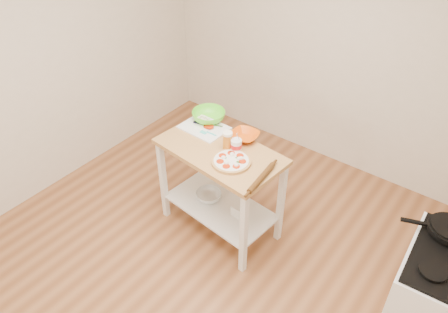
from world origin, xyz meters
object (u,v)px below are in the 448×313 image
green_bowl (209,116)px  rolling_pin (261,178)px  pizza (231,161)px  yogurt_tub (236,145)px  shelf_glass_bowl (209,196)px  prep_island (220,173)px  cutting_board (204,127)px  knife (204,124)px  orange_bowl (245,136)px  spatula (208,133)px  gas_stove (439,308)px  beer_pint (227,141)px  shelf_bin (239,210)px

green_bowl → rolling_pin: (0.84, -0.41, -0.03)m
pizza → rolling_pin: bearing=-6.4°
yogurt_tub → rolling_pin: (0.37, -0.18, -0.03)m
shelf_glass_bowl → rolling_pin: bearing=-11.5°
prep_island → rolling_pin: bearing=-13.6°
cutting_board → knife: 0.04m
orange_bowl → yogurt_tub: bearing=-76.4°
prep_island → rolling_pin: rolling_pin is taller
spatula → green_bowl: bearing=125.8°
pizza → knife: bearing=151.1°
pizza → gas_stove: bearing=0.5°
gas_stove → spatula: (-2.12, 0.18, 0.44)m
spatula → knife: (-0.12, 0.09, 0.00)m
gas_stove → pizza: size_ratio=3.49×
shelf_glass_bowl → knife: bearing=135.4°
spatula → shelf_glass_bowl: (0.07, -0.10, -0.62)m
gas_stove → beer_pint: gas_stove is taller
yogurt_tub → rolling_pin: size_ratio=0.52×
cutting_board → yogurt_tub: yogurt_tub is taller
spatula → shelf_bin: (0.42, -0.10, -0.60)m
pizza → yogurt_tub: size_ratio=1.62×
pizza → shelf_bin: pizza is taller
rolling_pin → shelf_bin: bearing=155.7°
orange_bowl → cutting_board: bearing=-168.4°
gas_stove → yogurt_tub: 1.85m
pizza → cutting_board: bearing=152.3°
cutting_board → rolling_pin: (0.79, -0.29, 0.01)m
orange_bowl → shelf_bin: (0.13, -0.24, -0.62)m
cutting_board → knife: (-0.03, 0.03, 0.01)m
shelf_glass_bowl → beer_pint: bearing=10.9°
pizza → knife: pizza is taller
prep_island → beer_pint: size_ratio=6.87×
spatula → orange_bowl: 0.32m
prep_island → green_bowl: size_ratio=3.72×
rolling_pin → shelf_glass_bowl: (-0.63, 0.13, -0.62)m
spatula → beer_pint: beer_pint is taller
pizza → spatula: 0.44m
gas_stove → spatula: gas_stove is taller
gas_stove → knife: gas_stove is taller
pizza → green_bowl: (-0.53, 0.37, 0.03)m
orange_bowl → green_bowl: size_ratio=0.78×
prep_island → orange_bowl: 0.39m
green_bowl → beer_pint: (0.40, -0.24, 0.04)m
yogurt_tub → cutting_board: bearing=165.9°
yogurt_tub → shelf_bin: size_ratio=1.86×
beer_pint → rolling_pin: 0.48m
prep_island → cutting_board: 0.44m
beer_pint → shelf_glass_bowl: beer_pint is taller
gas_stove → green_bowl: bearing=167.7°
orange_bowl → beer_pint: (-0.03, -0.20, 0.05)m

